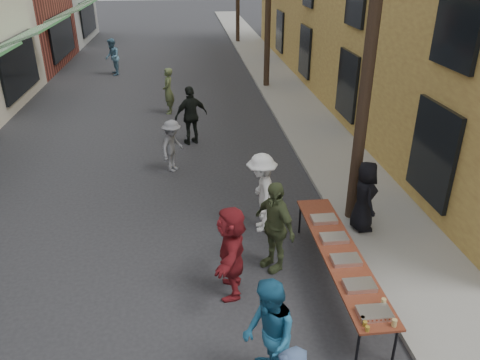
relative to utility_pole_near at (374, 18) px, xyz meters
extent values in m
plane|color=#28282B|center=(-4.30, -3.00, -4.50)|extent=(120.00, 120.00, 0.00)
cube|color=gray|center=(0.70, 12.00, -4.45)|extent=(2.20, 60.00, 0.10)
cylinder|color=#2D2116|center=(0.00, 0.00, 0.00)|extent=(0.26, 0.26, 9.00)
cube|color=maroon|center=(-1.03, -2.31, -3.77)|extent=(0.70, 4.00, 0.04)
cylinder|color=black|center=(-1.32, -4.19, -4.14)|extent=(0.04, 0.04, 0.71)
cylinder|color=black|center=(-0.74, -4.19, -4.14)|extent=(0.04, 0.04, 0.71)
cylinder|color=black|center=(-1.32, -0.43, -4.14)|extent=(0.04, 0.04, 0.71)
cylinder|color=black|center=(-0.74, -0.43, -4.14)|extent=(0.04, 0.04, 0.71)
cube|color=maroon|center=(-1.03, -3.96, -3.71)|extent=(0.50, 0.33, 0.08)
cube|color=#B2B2B7|center=(-1.03, -3.31, -3.71)|extent=(0.50, 0.33, 0.08)
cube|color=tan|center=(-1.03, -2.61, -3.71)|extent=(0.50, 0.33, 0.08)
cube|color=#B2B2B7|center=(-1.03, -1.91, -3.71)|extent=(0.50, 0.33, 0.08)
cube|color=tan|center=(-1.03, -1.21, -3.71)|extent=(0.50, 0.33, 0.08)
cylinder|color=#A57F26|center=(-1.25, -4.26, -3.71)|extent=(0.07, 0.07, 0.08)
cylinder|color=#A57F26|center=(-1.25, -4.16, -3.71)|extent=(0.07, 0.07, 0.08)
cylinder|color=#A57F26|center=(-1.25, -4.06, -3.71)|extent=(0.07, 0.07, 0.08)
cylinder|color=tan|center=(-0.83, -4.21, -3.69)|extent=(0.08, 0.08, 0.12)
imported|color=#22658D|center=(-2.70, -4.34, -3.61)|extent=(0.74, 0.91, 1.78)
imported|color=white|center=(-2.14, -0.15, -3.59)|extent=(0.75, 1.22, 1.81)
imported|color=#4D5933|center=(-2.12, -1.58, -3.57)|extent=(0.92, 1.18, 1.87)
imported|color=maroon|center=(-3.01, -2.25, -3.62)|extent=(0.70, 1.68, 1.76)
imported|color=black|center=(0.05, -0.54, -3.60)|extent=(0.52, 0.79, 1.59)
imported|color=gray|center=(-4.14, 3.25, -3.75)|extent=(0.94, 1.11, 1.49)
imported|color=black|center=(-3.56, 5.30, -3.55)|extent=(1.20, 0.86, 1.89)
imported|color=#546239|center=(-4.36, 8.62, -3.63)|extent=(0.42, 0.64, 1.74)
imported|color=teal|center=(-7.30, 15.27, -3.60)|extent=(0.83, 0.98, 1.80)
camera|label=1|loc=(-3.64, -9.09, 1.14)|focal=35.00mm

